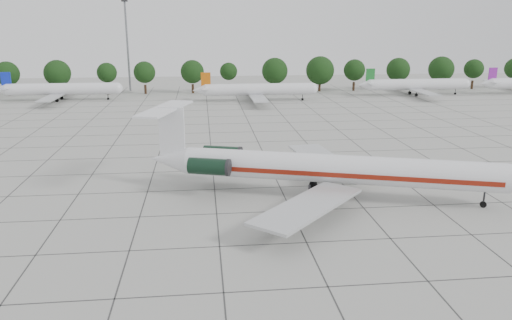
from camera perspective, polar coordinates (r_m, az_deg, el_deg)
The scene contains 9 objects.
ground at distance 61.33m, azimuth 2.74°, elevation -3.12°, with size 260.00×260.00×0.00m, color #A4A49D.
apron_joints at distance 75.55m, azimuth 0.99°, elevation 0.51°, with size 170.00×170.00×0.02m, color #383838.
main_airliner at distance 57.47m, azimuth 7.02°, elevation -0.86°, with size 41.30×31.60×9.88m.
ground_crew at distance 63.54m, azimuth 12.70°, elevation -1.87°, with size 0.74×0.48×2.02m, color #CA800B.
bg_airliner_b at distance 137.56m, azimuth -21.33°, elevation 7.53°, with size 28.24×27.20×7.40m.
bg_airliner_c at distance 127.55m, azimuth 0.29°, elevation 8.03°, with size 28.24×27.20×7.40m.
bg_airliner_d at distance 144.89m, azimuth 17.88°, elevation 8.20°, with size 28.24×27.20×7.40m.
tree_line at distance 143.05m, azimuth -7.29°, elevation 9.97°, with size 249.86×8.44×10.22m.
floodlight_mast at distance 150.91m, azimuth -14.51°, elevation 13.06°, with size 1.60×1.60×25.45m.
Camera 1 is at (-9.19, -57.38, 19.62)m, focal length 35.00 mm.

